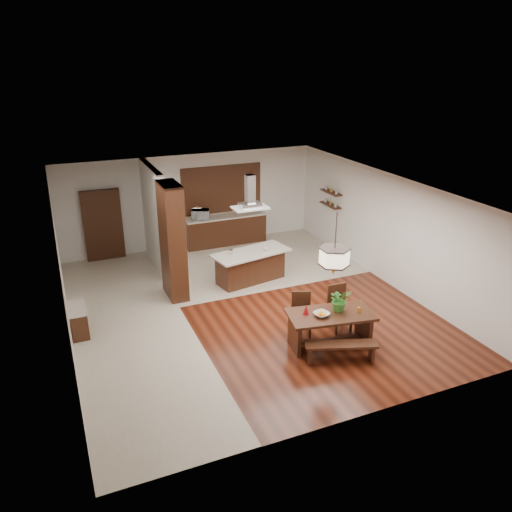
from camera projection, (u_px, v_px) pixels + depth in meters
name	position (u px, v px, depth m)	size (l,w,h in m)	color
room_shell	(244.00, 225.00, 11.39)	(9.00, 9.04, 2.92)	#3A150A
tile_hallway	(131.00, 327.00, 11.17)	(2.50, 9.00, 0.01)	beige
tile_kitchen	(253.00, 261.00, 14.74)	(5.50, 4.00, 0.01)	beige
soffit_band	(244.00, 190.00, 11.08)	(8.00, 9.00, 0.02)	#381F0E
partition_pier	(173.00, 242.00, 12.14)	(0.45, 1.00, 2.90)	black
partition_stub	(154.00, 217.00, 13.93)	(0.18, 2.40, 2.90)	silver
hallway_console	(79.00, 320.00, 10.84)	(0.37, 0.88, 0.63)	black
hallway_doorway	(103.00, 225.00, 14.55)	(1.10, 0.20, 2.10)	black
rear_counter	(225.00, 230.00, 15.93)	(2.60, 0.62, 0.95)	black
kitchen_window	(221.00, 189.00, 15.67)	(2.60, 0.08, 1.50)	#A55F31
shelf_lower	(330.00, 205.00, 15.25)	(0.26, 0.90, 0.04)	black
shelf_upper	(331.00, 192.00, 15.10)	(0.26, 0.90, 0.04)	black
dining_table	(330.00, 322.00, 10.33)	(1.89, 1.18, 0.74)	black
dining_bench	(341.00, 352.00, 9.88)	(1.43, 0.31, 0.40)	black
dining_chair_left	(302.00, 315.00, 10.75)	(0.42, 0.42, 0.94)	black
dining_chair_right	(340.00, 309.00, 10.92)	(0.45, 0.45, 1.02)	black
pendant_lantern	(335.00, 245.00, 9.69)	(0.64, 0.64, 1.31)	beige
foliage_plant	(340.00, 300.00, 10.28)	(0.45, 0.39, 0.49)	#377D29
fruit_bowl	(322.00, 314.00, 10.14)	(0.31, 0.31, 0.08)	beige
napkin_cone	(306.00, 310.00, 10.19)	(0.13, 0.13, 0.20)	#9F0B13
gold_ornament	(359.00, 310.00, 10.28)	(0.07, 0.07, 0.11)	gold
kitchen_island	(251.00, 266.00, 13.31)	(2.20, 1.28, 0.85)	black
range_hood	(250.00, 192.00, 12.55)	(0.90, 0.55, 0.87)	silver
island_cup	(266.00, 249.00, 13.21)	(0.13, 0.13, 0.10)	white
microwave	(200.00, 214.00, 15.37)	(0.54, 0.37, 0.30)	silver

